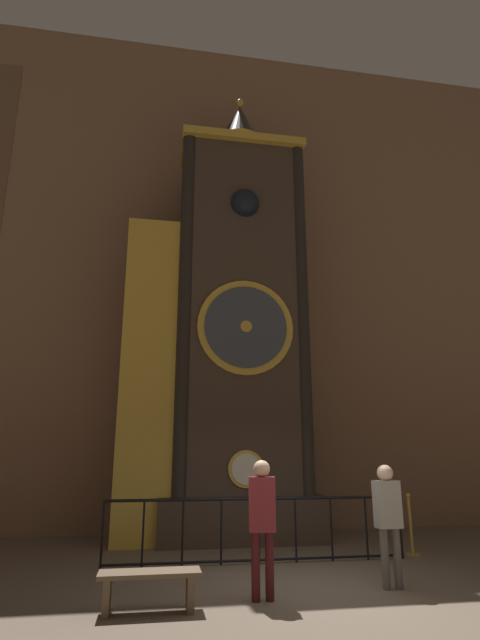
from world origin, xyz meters
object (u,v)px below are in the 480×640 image
Objects in this scene: clock_tower at (224,328)px; stanchion_post at (411,534)px; visitor_far at (388,512)px; visitor_near at (262,514)px; visitor_bench at (149,583)px.

clock_tower is 10.25× the size of stanchion_post.
visitor_far is (1.77, -4.18, -3.65)m from clock_tower.
clock_tower is 6.50× the size of visitor_near.
clock_tower is 6.77× the size of visitor_far.
visitor_near reaches higher than visitor_far.
visitor_far is at bearing 16.41° from visitor_near.
stanchion_post is at bearing 53.66° from visitor_far.
visitor_near is 1.60m from visitor_bench.
visitor_near is at bearing -143.74° from stanchion_post.
visitor_near is 4.20m from stanchion_post.
visitor_near is 1.58× the size of stanchion_post.
clock_tower is at bearing 110.47° from visitor_far.
visitor_near is (-0.10, -4.44, -3.61)m from clock_tower.
visitor_far is at bearing 8.27° from visitor_bench.
stanchion_post is 5.45m from visitor_bench.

